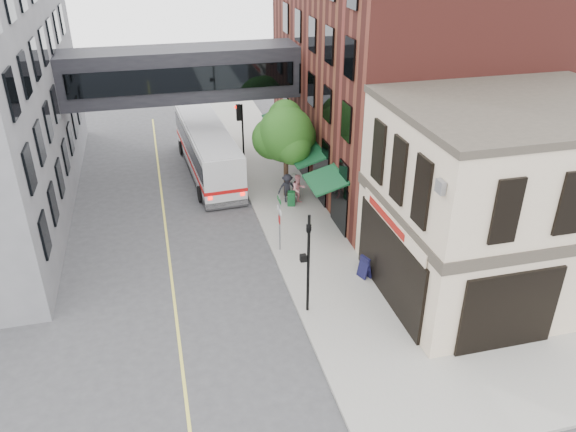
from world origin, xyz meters
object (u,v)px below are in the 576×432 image
bus (207,148)px  pedestrian_a (294,186)px  newspaper_box (291,199)px  pedestrian_c (287,188)px  sandwich_board (365,267)px  pedestrian_b (298,189)px

bus → pedestrian_a: bearing=-50.2°
pedestrian_a → newspaper_box: (-0.42, -0.92, -0.35)m
newspaper_box → bus: bearing=139.3°
pedestrian_c → newspaper_box: 0.67m
pedestrian_c → sandwich_board: (1.54, -8.37, -0.34)m
pedestrian_a → sandwich_board: size_ratio=1.48×
sandwich_board → pedestrian_c: bearing=81.0°
pedestrian_b → bus: bearing=113.6°
pedestrian_b → pedestrian_c: (-0.57, 0.31, -0.02)m
bus → pedestrian_c: size_ratio=6.61×
pedestrian_a → bus: bearing=110.3°
pedestrian_c → sandwich_board: 8.52m
bus → pedestrian_c: bus is taller
bus → pedestrian_a: bus is taller
pedestrian_a → pedestrian_c: pedestrian_c is taller
pedestrian_a → sandwich_board: (1.02, -8.80, -0.25)m
pedestrian_a → sandwich_board: 8.86m
pedestrian_a → sandwich_board: bearing=-102.9°
pedestrian_b → pedestrian_c: size_ratio=1.02×
pedestrian_a → pedestrian_b: 0.76m
pedestrian_b → pedestrian_c: bearing=138.3°
newspaper_box → sandwich_board: 8.01m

